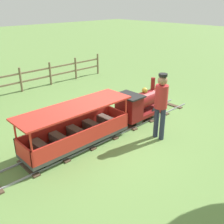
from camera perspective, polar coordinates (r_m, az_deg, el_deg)
ground_plane at (r=6.78m, az=0.13°, el=-4.23°), size 60.00×60.00×0.00m
track at (r=6.64m, az=-1.25°, el=-4.71°), size 0.76×6.40×0.04m
locomotive at (r=7.23m, az=5.78°, el=1.69°), size 0.72×1.45×1.08m
passenger_car at (r=5.95m, az=-7.71°, el=-4.05°), size 0.82×2.70×0.97m
conductor_person at (r=6.18m, az=10.62°, el=2.26°), size 0.30×0.30×1.62m
fence_section at (r=10.13m, az=-19.31°, el=6.83°), size 0.08×7.48×0.90m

